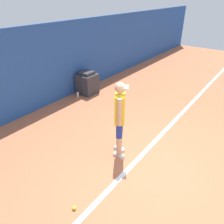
# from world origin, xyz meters

# --- Properties ---
(ground_plane) EXTENTS (24.00, 24.00, 0.00)m
(ground_plane) POSITION_xyz_m (0.00, 0.00, 0.00)
(ground_plane) COLOR #B76642
(back_wall) EXTENTS (24.00, 0.10, 2.46)m
(back_wall) POSITION_xyz_m (0.00, 4.21, 1.23)
(back_wall) COLOR #234C99
(back_wall) RESTS_ON ground_plane
(court_baseline) EXTENTS (21.60, 0.10, 0.01)m
(court_baseline) POSITION_xyz_m (0.00, 0.46, 0.01)
(court_baseline) COLOR white
(court_baseline) RESTS_ON ground_plane
(tennis_player) EXTENTS (0.82, 0.57, 1.72)m
(tennis_player) POSITION_xyz_m (0.00, 0.92, 0.96)
(tennis_player) COLOR tan
(tennis_player) RESTS_ON ground_plane
(tennis_ball) EXTENTS (0.07, 0.07, 0.07)m
(tennis_ball) POSITION_xyz_m (-1.66, 0.68, 0.03)
(tennis_ball) COLOR #D1E533
(tennis_ball) RESTS_ON ground_plane
(covered_chair) EXTENTS (0.63, 0.62, 0.80)m
(covered_chair) POSITION_xyz_m (2.10, 3.80, 0.38)
(covered_chair) COLOR #333338
(covered_chair) RESTS_ON ground_plane
(water_bottle) EXTENTS (0.07, 0.07, 0.21)m
(water_bottle) POSITION_xyz_m (1.62, 3.83, 0.10)
(water_bottle) COLOR white
(water_bottle) RESTS_ON ground_plane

